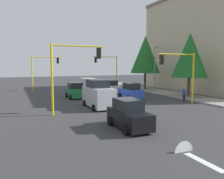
# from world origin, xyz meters

# --- Properties ---
(ground_plane) EXTENTS (120.00, 120.00, 0.00)m
(ground_plane) POSITION_xyz_m (0.00, 0.00, 0.00)
(ground_plane) COLOR #353538
(sidewalk_kerb) EXTENTS (80.00, 4.00, 0.15)m
(sidewalk_kerb) POSITION_xyz_m (-5.00, 10.50, 0.07)
(sidewalk_kerb) COLOR gray
(sidewalk_kerb) RESTS_ON ground
(lane_arrow_near) EXTENTS (2.40, 1.10, 1.10)m
(lane_arrow_near) POSITION_xyz_m (11.51, -3.00, 0.01)
(lane_arrow_near) COLOR silver
(lane_arrow_near) RESTS_ON ground
(lane_arrow_mid) EXTENTS (2.40, 1.10, 1.10)m
(lane_arrow_mid) POSITION_xyz_m (17.51, -3.00, 0.01)
(lane_arrow_mid) COLOR silver
(lane_arrow_mid) RESTS_ON ground
(apartment_block) EXTENTS (22.91, 9.30, 15.54)m
(apartment_block) POSITION_xyz_m (-3.03, 18.50, 7.78)
(apartment_block) COLOR #C6B793
(apartment_block) RESTS_ON ground
(traffic_signal_near_left) EXTENTS (0.36, 4.59, 5.47)m
(traffic_signal_near_left) POSITION_xyz_m (6.00, 5.66, 3.88)
(traffic_signal_near_left) COLOR yellow
(traffic_signal_near_left) RESTS_ON ground
(traffic_signal_far_right) EXTENTS (0.36, 4.59, 5.64)m
(traffic_signal_far_right) POSITION_xyz_m (-14.00, -5.69, 4.00)
(traffic_signal_far_right) COLOR yellow
(traffic_signal_far_right) RESTS_ON ground
(traffic_signal_near_right) EXTENTS (0.36, 4.59, 5.99)m
(traffic_signal_near_right) POSITION_xyz_m (6.00, -5.74, 4.22)
(traffic_signal_near_right) COLOR yellow
(traffic_signal_near_right) RESTS_ON ground
(traffic_signal_far_left) EXTENTS (0.36, 4.59, 5.81)m
(traffic_signal_far_left) POSITION_xyz_m (-14.00, 5.72, 4.11)
(traffic_signal_far_left) COLOR yellow
(traffic_signal_far_left) RESTS_ON ground
(street_lamp_curbside) EXTENTS (2.15, 0.28, 7.00)m
(street_lamp_curbside) POSITION_xyz_m (-3.61, 9.20, 4.35)
(street_lamp_curbside) COLOR slate
(street_lamp_curbside) RESTS_ON ground
(tree_roadside_near) EXTENTS (4.53, 4.53, 8.29)m
(tree_roadside_near) POSITION_xyz_m (2.00, 10.50, 5.45)
(tree_roadside_near) COLOR brown
(tree_roadside_near) RESTS_ON ground
(tree_roadside_mid) EXTENTS (4.91, 4.91, 9.01)m
(tree_roadside_mid) POSITION_xyz_m (-8.00, 10.00, 5.93)
(tree_roadside_mid) COLOR brown
(tree_roadside_mid) RESTS_ON ground
(delivery_van_silver) EXTENTS (4.80, 2.22, 2.77)m
(delivery_van_silver) POSITION_xyz_m (4.09, -2.75, 1.28)
(delivery_van_silver) COLOR #B2B5BA
(delivery_van_silver) RESTS_ON ground
(car_blue) EXTENTS (3.84, 2.01, 1.98)m
(car_blue) POSITION_xyz_m (0.04, 3.06, 0.90)
(car_blue) COLOR blue
(car_blue) RESTS_ON ground
(car_green) EXTENTS (3.74, 2.09, 1.98)m
(car_green) POSITION_xyz_m (-3.41, -3.11, 0.90)
(car_green) COLOR #1E7238
(car_green) RESTS_ON ground
(car_white) EXTENTS (3.87, 2.06, 1.98)m
(car_white) POSITION_xyz_m (-6.16, 2.87, 0.90)
(car_white) COLOR white
(car_white) RESTS_ON ground
(car_black) EXTENTS (3.92, 1.94, 1.98)m
(car_black) POSITION_xyz_m (12.14, -3.50, 0.90)
(car_black) COLOR black
(car_black) RESTS_ON ground
(pedestrian_crossing) EXTENTS (0.40, 0.24, 1.70)m
(pedestrian_crossing) POSITION_xyz_m (4.58, 7.58, 0.91)
(pedestrian_crossing) COLOR #262638
(pedestrian_crossing) RESTS_ON ground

